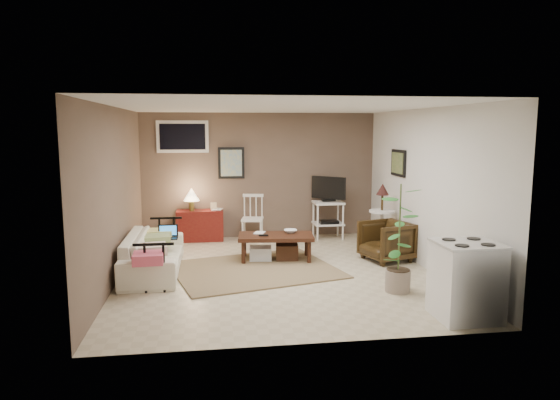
{
  "coord_description": "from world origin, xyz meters",
  "views": [
    {
      "loc": [
        -0.95,
        -7.07,
        2.1
      ],
      "look_at": [
        0.09,
        0.35,
        1.02
      ],
      "focal_mm": 32.0,
      "sensor_mm": 36.0,
      "label": 1
    }
  ],
  "objects": [
    {
      "name": "sofa_end_rails",
      "position": [
        -1.69,
        0.25,
        0.33
      ],
      "size": [
        0.52,
        1.95,
        0.66
      ],
      "primitive_type": null,
      "color": "black",
      "rests_on": "floor"
    },
    {
      "name": "art_back",
      "position": [
        -0.55,
        2.48,
        1.45
      ],
      "size": [
        0.5,
        0.03,
        0.6
      ],
      "primitive_type": "cube",
      "color": "black"
    },
    {
      "name": "side_table",
      "position": [
        1.96,
        1.05,
        0.73
      ],
      "size": [
        0.44,
        0.44,
        1.17
      ],
      "color": "silver",
      "rests_on": "floor"
    },
    {
      "name": "tv_stand",
      "position": [
        1.28,
        2.15,
        0.63
      ],
      "size": [
        0.56,
        0.52,
        1.2
      ],
      "color": "silver",
      "rests_on": "floor"
    },
    {
      "name": "armchair",
      "position": [
        1.81,
        0.41,
        0.35
      ],
      "size": [
        0.81,
        0.84,
        0.7
      ],
      "primitive_type": "imported",
      "rotation": [
        0.0,
        0.0,
        -1.28
      ],
      "color": "#33220E",
      "rests_on": "floor"
    },
    {
      "name": "window",
      "position": [
        -1.45,
        2.48,
        1.95
      ],
      "size": [
        0.96,
        0.03,
        0.6
      ],
      "primitive_type": "cube",
      "color": "silver"
    },
    {
      "name": "floor",
      "position": [
        0.0,
        0.0,
        0.0
      ],
      "size": [
        5.0,
        5.0,
        0.0
      ],
      "primitive_type": "plane",
      "color": "#C1B293",
      "rests_on": "ground"
    },
    {
      "name": "red_console",
      "position": [
        -1.18,
        2.29,
        0.35
      ],
      "size": [
        0.87,
        0.38,
        1.0
      ],
      "color": "maroon",
      "rests_on": "floor"
    },
    {
      "name": "sofa_pillows",
      "position": [
        -1.75,
        0.03,
        0.47
      ],
      "size": [
        0.37,
        1.85,
        0.13
      ],
      "primitive_type": null,
      "color": "beige",
      "rests_on": "sofa"
    },
    {
      "name": "book_table",
      "position": [
        -0.26,
        0.81,
        0.53
      ],
      "size": [
        0.16,
        0.07,
        0.22
      ],
      "primitive_type": "imported",
      "rotation": [
        0.0,
        0.0,
        -0.33
      ],
      "color": "#3B1C10",
      "rests_on": "coffee_table"
    },
    {
      "name": "art_right",
      "position": [
        2.23,
        1.05,
        1.52
      ],
      "size": [
        0.03,
        0.6,
        0.45
      ],
      "primitive_type": "cube",
      "color": "black"
    },
    {
      "name": "bowl",
      "position": [
        0.32,
        0.77,
        0.53
      ],
      "size": [
        0.21,
        0.06,
        0.21
      ],
      "primitive_type": "imported",
      "rotation": [
        0.0,
        0.0,
        -0.03
      ],
      "color": "#3B1C10",
      "rests_on": "coffee_table"
    },
    {
      "name": "spindle_chair",
      "position": [
        -0.18,
        2.15,
        0.41
      ],
      "size": [
        0.46,
        0.46,
        0.87
      ],
      "color": "silver",
      "rests_on": "floor"
    },
    {
      "name": "book_console",
      "position": [
        -0.92,
        2.29,
        0.7
      ],
      "size": [
        0.18,
        0.06,
        0.24
      ],
      "primitive_type": "imported",
      "rotation": [
        0.0,
        0.0,
        -0.23
      ],
      "color": "#3B1C10",
      "rests_on": "red_console"
    },
    {
      "name": "rug",
      "position": [
        -0.32,
        0.14,
        0.01
      ],
      "size": [
        2.71,
        2.38,
        0.02
      ],
      "primitive_type": "cube",
      "rotation": [
        0.0,
        0.0,
        0.26
      ],
      "color": "#7F634A",
      "rests_on": "floor"
    },
    {
      "name": "laptop",
      "position": [
        -1.61,
        0.59,
        0.49
      ],
      "size": [
        0.3,
        0.22,
        0.2
      ],
      "color": "black",
      "rests_on": "sofa"
    },
    {
      "name": "sofa",
      "position": [
        -1.8,
        0.25,
        0.38
      ],
      "size": [
        0.57,
        1.95,
        0.76
      ],
      "primitive_type": "imported",
      "rotation": [
        0.0,
        0.0,
        1.57
      ],
      "color": "silver",
      "rests_on": "floor"
    },
    {
      "name": "stove",
      "position": [
        1.83,
        -2.08,
        0.43
      ],
      "size": [
        0.67,
        0.62,
        0.87
      ],
      "color": "white",
      "rests_on": "floor"
    },
    {
      "name": "coffee_table",
      "position": [
        0.06,
        0.65,
        0.25
      ],
      "size": [
        1.24,
        0.73,
        0.45
      ],
      "color": "#3B1C10",
      "rests_on": "floor"
    },
    {
      "name": "potted_plant",
      "position": [
        1.43,
        -1.09,
        0.76
      ],
      "size": [
        0.36,
        0.36,
        1.43
      ],
      "color": "gray",
      "rests_on": "floor"
    }
  ]
}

